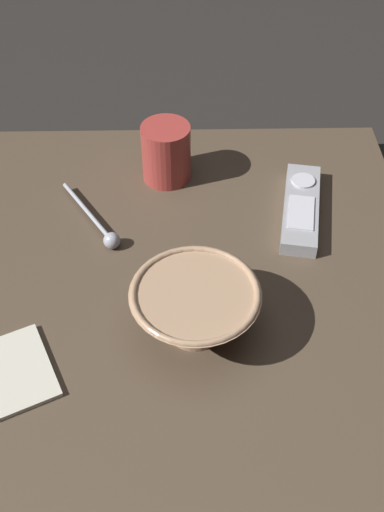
{
  "coord_description": "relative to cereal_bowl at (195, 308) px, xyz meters",
  "views": [
    {
      "loc": [
        0.55,
        0.01,
        0.64
      ],
      "look_at": [
        -0.01,
        0.02,
        0.06
      ],
      "focal_mm": 44.04,
      "sensor_mm": 36.0,
      "label": 1
    }
  ],
  "objects": [
    {
      "name": "tv_remote_near",
      "position": [
        -0.2,
        0.15,
        -0.03
      ],
      "size": [
        0.18,
        0.08,
        0.02
      ],
      "color": "#9E9EA3",
      "rests_on": "table"
    },
    {
      "name": "coffee_mug",
      "position": [
        -0.29,
        -0.04,
        0.0
      ],
      "size": [
        0.07,
        0.07,
        0.09
      ],
      "color": "#A53833",
      "rests_on": "table"
    },
    {
      "name": "cereal_bowl",
      "position": [
        0.0,
        0.0,
        0.0
      ],
      "size": [
        0.15,
        0.15,
        0.07
      ],
      "color": "tan",
      "rests_on": "table"
    },
    {
      "name": "ground_plane",
      "position": [
        -0.1,
        -0.02,
        -0.08
      ],
      "size": [
        6.0,
        6.0,
        0.0
      ],
      "primitive_type": "plane",
      "color": "black"
    },
    {
      "name": "teaspoon",
      "position": [
        -0.16,
        -0.12,
        -0.03
      ],
      "size": [
        0.13,
        0.09,
        0.02
      ],
      "color": "#A3A5B2",
      "rests_on": "table"
    },
    {
      "name": "folded_napkin",
      "position": [
        0.06,
        -0.22,
        -0.04
      ],
      "size": [
        0.14,
        0.14,
        0.01
      ],
      "color": "beige",
      "rests_on": "table"
    },
    {
      "name": "table",
      "position": [
        -0.1,
        -0.02,
        -0.06
      ],
      "size": [
        0.64,
        0.65,
        0.04
      ],
      "color": "#4C3D2D",
      "rests_on": "ground"
    }
  ]
}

